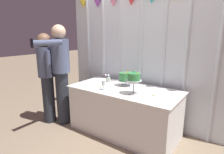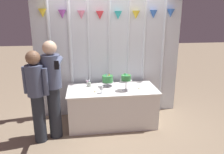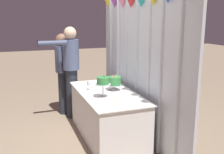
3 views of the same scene
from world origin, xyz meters
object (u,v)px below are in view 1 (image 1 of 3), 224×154
Objects in this scene: cake_table at (124,111)px; cake_display_nearleft at (126,77)px; flower_vase at (108,79)px; cake_display_nearright at (134,78)px; tealight_near_left at (154,95)px; wine_glass at (104,83)px; guest_man_dark_suit at (47,74)px; tealight_far_left at (101,87)px; guest_girl_blue_dress at (61,70)px.

cake_display_nearleft reaches higher than cake_table.
flower_vase is (-0.45, 0.17, 0.44)m from cake_table.
cake_display_nearright is (0.31, -0.30, 0.08)m from cake_display_nearleft.
cake_table is 38.11× the size of tealight_near_left.
wine_glass is at bearing -169.95° from cake_display_nearright.
cake_display_nearleft is at bearing 25.91° from guest_man_dark_suit.
tealight_far_left reaches higher than cake_table.
cake_table is 0.54m from cake_display_nearleft.
guest_girl_blue_dress reaches higher than cake_display_nearleft.
tealight_far_left is (-0.59, -0.00, -0.22)m from cake_display_nearright.
flower_vase is at bearing 39.63° from guest_girl_blue_dress.
flower_vase is 0.83m from guest_girl_blue_dress.
flower_vase reaches higher than cake_table.
guest_girl_blue_dress is (-1.31, -0.20, 0.00)m from cake_display_nearright.
guest_man_dark_suit is (-0.98, -0.31, 0.14)m from tealight_far_left.
flower_vase is (-0.22, 0.40, -0.04)m from wine_glass.
tealight_near_left is at bearing 5.25° from tealight_far_left.
guest_man_dark_suit is (-1.09, -0.22, 0.05)m from wine_glass.
wine_glass is at bearing 11.64° from guest_man_dark_suit.
cake_display_nearright is (0.24, -0.14, 0.60)m from cake_table.
cake_display_nearleft reaches higher than wine_glass.
cake_table is at bearing 17.90° from guest_girl_blue_dress.
tealight_far_left is (-0.34, -0.15, 0.38)m from cake_table.
guest_man_dark_suit is at bearing -168.19° from tealight_near_left.
flower_vase is 0.34m from tealight_far_left.
tealight_near_left is 0.03× the size of guest_man_dark_suit.
cake_display_nearleft is at bearing 136.52° from cake_display_nearright.
guest_girl_blue_dress reaches higher than cake_table.
guest_girl_blue_dress is (-0.63, -0.52, 0.17)m from flower_vase.
cake_display_nearright is 7.62× the size of tealight_far_left.
guest_girl_blue_dress is at bearing -153.44° from cake_display_nearleft.
flower_vase is at bearing 155.33° from cake_display_nearright.
cake_display_nearright is at bearing 0.31° from tealight_far_left.
wine_glass is (-0.47, -0.08, -0.13)m from cake_display_nearright.
cake_display_nearright is at bearing -164.58° from tealight_near_left.
cake_display_nearright reaches higher than cake_display_nearleft.
cake_display_nearleft is at bearing 47.82° from tealight_far_left.
cake_table is 0.65m from flower_vase.
flower_vase is (-0.69, 0.32, -0.17)m from cake_display_nearright.
tealight_far_left is at bearing -72.44° from flower_vase.
guest_girl_blue_dress is at bearing -162.10° from cake_table.
cake_table is at bearing -64.95° from cake_display_nearleft.
cake_display_nearright is 2.29× the size of flower_vase.
cake_display_nearleft is (-0.07, 0.15, 0.52)m from cake_table.
guest_girl_blue_dress is 0.28m from guest_man_dark_suit.
wine_glass reaches higher than tealight_near_left.
guest_girl_blue_dress is at bearing -140.37° from flower_vase.
wine_glass is 3.14× the size of tealight_near_left.
guest_girl_blue_dress reaches higher than flower_vase.
tealight_far_left is (0.10, -0.32, -0.05)m from flower_vase.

